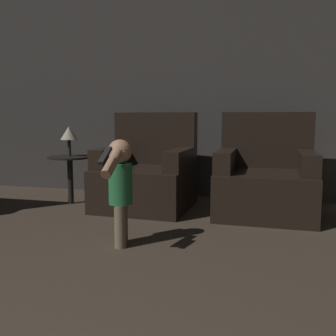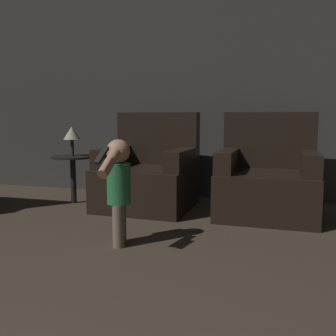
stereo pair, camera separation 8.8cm
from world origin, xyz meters
name	(u,v)px [view 1 (the left image)]	position (x,y,z in m)	size (l,w,h in m)	color
wall_back	(189,86)	(0.00, 4.50, 1.30)	(8.40, 0.05, 2.60)	#33302D
armchair_left	(147,176)	(-0.31, 3.78, 0.33)	(0.95, 0.91, 0.99)	black
armchair_right	(265,180)	(0.90, 3.78, 0.33)	(0.93, 0.89, 0.99)	black
person_toddler	(120,184)	(-0.13, 2.56, 0.46)	(0.17, 0.54, 0.78)	brown
side_table	(70,164)	(-1.16, 3.72, 0.43)	(0.47, 0.47, 0.52)	black
lamp	(69,134)	(-1.16, 3.72, 0.76)	(0.18, 0.18, 0.32)	#262626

